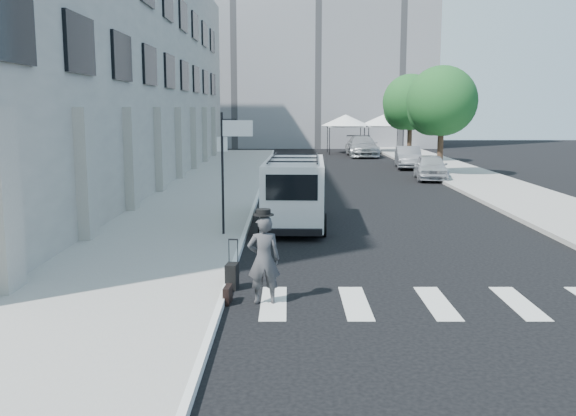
{
  "coord_description": "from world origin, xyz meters",
  "views": [
    {
      "loc": [
        -0.71,
        -15.1,
        3.79
      ],
      "look_at": [
        -0.72,
        0.72,
        1.3
      ],
      "focal_mm": 40.0,
      "sensor_mm": 36.0,
      "label": 1
    }
  ],
  "objects_px": {
    "briefcase": "(228,295)",
    "parked_car_b": "(408,157)",
    "suitcase": "(232,276)",
    "parked_car_a": "(431,167)",
    "businessman": "(264,260)",
    "cargo_van": "(295,191)",
    "parked_car_c": "(362,146)"
  },
  "relations": [
    {
      "from": "businessman",
      "to": "parked_car_c",
      "type": "bearing_deg",
      "value": -104.53
    },
    {
      "from": "suitcase",
      "to": "parked_car_a",
      "type": "distance_m",
      "value": 22.35
    },
    {
      "from": "cargo_van",
      "to": "parked_car_b",
      "type": "distance_m",
      "value": 20.92
    },
    {
      "from": "suitcase",
      "to": "parked_car_c",
      "type": "distance_m",
      "value": 37.32
    },
    {
      "from": "cargo_van",
      "to": "parked_car_b",
      "type": "bearing_deg",
      "value": 71.89
    },
    {
      "from": "businessman",
      "to": "cargo_van",
      "type": "bearing_deg",
      "value": -99.81
    },
    {
      "from": "businessman",
      "to": "suitcase",
      "type": "relative_size",
      "value": 1.67
    },
    {
      "from": "parked_car_b",
      "to": "parked_car_c",
      "type": "relative_size",
      "value": 0.75
    },
    {
      "from": "businessman",
      "to": "parked_car_b",
      "type": "height_order",
      "value": "businessman"
    },
    {
      "from": "businessman",
      "to": "parked_car_b",
      "type": "xyz_separation_m",
      "value": [
        7.99,
        28.03,
        -0.19
      ]
    },
    {
      "from": "cargo_van",
      "to": "parked_car_a",
      "type": "xyz_separation_m",
      "value": [
        7.31,
        13.15,
        -0.43
      ]
    },
    {
      "from": "parked_car_b",
      "to": "parked_car_c",
      "type": "bearing_deg",
      "value": 106.28
    },
    {
      "from": "suitcase",
      "to": "parked_car_b",
      "type": "relative_size",
      "value": 0.25
    },
    {
      "from": "suitcase",
      "to": "cargo_van",
      "type": "xyz_separation_m",
      "value": [
        1.39,
        7.43,
        0.83
      ]
    },
    {
      "from": "parked_car_a",
      "to": "parked_car_c",
      "type": "xyz_separation_m",
      "value": [
        -1.8,
        16.09,
        0.12
      ]
    },
    {
      "from": "parked_car_a",
      "to": "parked_car_b",
      "type": "bearing_deg",
      "value": 96.85
    },
    {
      "from": "parked_car_a",
      "to": "parked_car_b",
      "type": "height_order",
      "value": "parked_car_b"
    },
    {
      "from": "cargo_van",
      "to": "parked_car_a",
      "type": "relative_size",
      "value": 1.43
    },
    {
      "from": "businessman",
      "to": "cargo_van",
      "type": "relative_size",
      "value": 0.31
    },
    {
      "from": "cargo_van",
      "to": "parked_car_c",
      "type": "bearing_deg",
      "value": 81.68
    },
    {
      "from": "parked_car_a",
      "to": "businessman",
      "type": "bearing_deg",
      "value": -103.47
    },
    {
      "from": "suitcase",
      "to": "cargo_van",
      "type": "distance_m",
      "value": 7.61
    },
    {
      "from": "businessman",
      "to": "suitcase",
      "type": "distance_m",
      "value": 1.37
    },
    {
      "from": "suitcase",
      "to": "parked_car_c",
      "type": "height_order",
      "value": "parked_car_c"
    },
    {
      "from": "suitcase",
      "to": "parked_car_b",
      "type": "bearing_deg",
      "value": 78.99
    },
    {
      "from": "businessman",
      "to": "cargo_van",
      "type": "height_order",
      "value": "cargo_van"
    },
    {
      "from": "suitcase",
      "to": "parked_car_c",
      "type": "relative_size",
      "value": 0.19
    },
    {
      "from": "parked_car_a",
      "to": "briefcase",
      "type": "bearing_deg",
      "value": -105.11
    },
    {
      "from": "suitcase",
      "to": "cargo_van",
      "type": "bearing_deg",
      "value": 86.23
    },
    {
      "from": "briefcase",
      "to": "parked_car_b",
      "type": "xyz_separation_m",
      "value": [
        8.7,
        28.03,
        0.51
      ]
    },
    {
      "from": "parked_car_c",
      "to": "businessman",
      "type": "bearing_deg",
      "value": -99.67
    },
    {
      "from": "parked_car_a",
      "to": "parked_car_c",
      "type": "bearing_deg",
      "value": 103.23
    }
  ]
}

